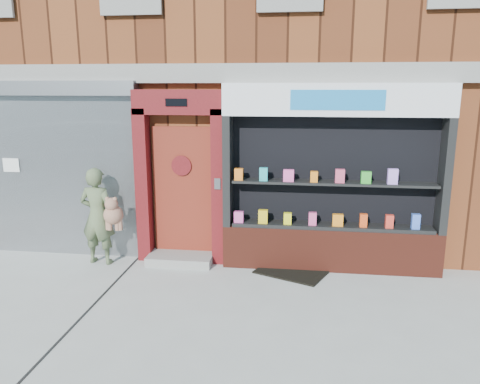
# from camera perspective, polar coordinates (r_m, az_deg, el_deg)

# --- Properties ---
(ground) EXTENTS (80.00, 80.00, 0.00)m
(ground) POSITION_cam_1_polar(r_m,az_deg,el_deg) (6.47, -4.49, -14.42)
(ground) COLOR #9E9E99
(ground) RESTS_ON ground
(building) EXTENTS (12.00, 8.16, 8.00)m
(building) POSITION_cam_1_polar(r_m,az_deg,el_deg) (11.72, 1.48, 17.92)
(building) COLOR #532613
(building) RESTS_ON ground
(shutter_bay) EXTENTS (3.10, 0.30, 3.04)m
(shutter_bay) POSITION_cam_1_polar(r_m,az_deg,el_deg) (8.74, -21.63, 3.78)
(shutter_bay) COLOR gray
(shutter_bay) RESTS_ON ground
(red_door_bay) EXTENTS (1.52, 0.58, 2.90)m
(red_door_bay) POSITION_cam_1_polar(r_m,az_deg,el_deg) (7.88, -7.23, 1.76)
(red_door_bay) COLOR #4E0D10
(red_door_bay) RESTS_ON ground
(pharmacy_bay) EXTENTS (3.50, 0.41, 3.00)m
(pharmacy_bay) POSITION_cam_1_polar(r_m,az_deg,el_deg) (7.62, 11.18, 0.57)
(pharmacy_bay) COLOR maroon
(pharmacy_bay) RESTS_ON ground
(woman) EXTENTS (0.82, 0.54, 1.65)m
(woman) POSITION_cam_1_polar(r_m,az_deg,el_deg) (8.16, -16.79, -2.79)
(woman) COLOR #556442
(woman) RESTS_ON ground
(doormat) EXTENTS (1.28, 1.11, 0.03)m
(doormat) POSITION_cam_1_polar(r_m,az_deg,el_deg) (7.75, 6.35, -9.58)
(doormat) COLOR black
(doormat) RESTS_ON ground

